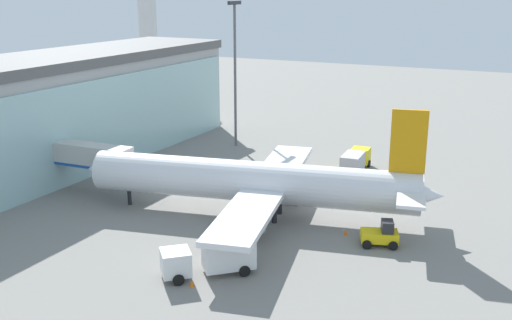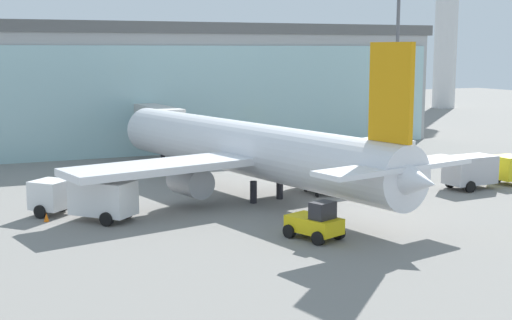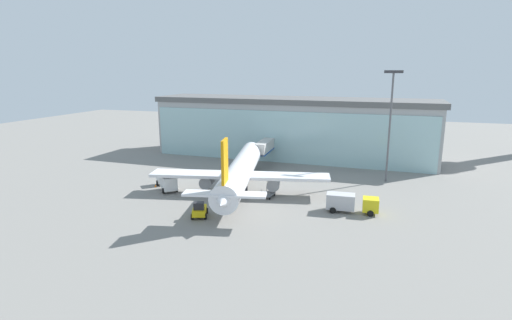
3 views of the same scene
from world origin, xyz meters
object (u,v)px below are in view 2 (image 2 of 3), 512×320
(catering_truck, at_px, (86,197))
(safety_cone_wingtip, at_px, (46,217))
(apron_light_mast, at_px, (398,41))
(safety_cone_nose, at_px, (301,220))
(jet_bridge, at_px, (155,119))
(baggage_cart, at_px, (320,187))
(airplane, at_px, (250,150))
(pushback_tug, at_px, (316,223))
(fuel_truck, at_px, (483,169))

(catering_truck, bearing_deg, safety_cone_wingtip, 40.42)
(catering_truck, bearing_deg, apron_light_mast, -107.22)
(catering_truck, bearing_deg, safety_cone_nose, -162.59)
(jet_bridge, bearing_deg, safety_cone_wingtip, 145.58)
(jet_bridge, bearing_deg, apron_light_mast, -104.92)
(jet_bridge, relative_size, baggage_cart, 3.81)
(apron_light_mast, distance_m, baggage_cart, 26.66)
(airplane, relative_size, pushback_tug, 9.85)
(fuel_truck, bearing_deg, safety_cone_nose, -168.89)
(baggage_cart, height_order, safety_cone_nose, baggage_cart)
(safety_cone_nose, relative_size, safety_cone_wingtip, 1.00)
(jet_bridge, distance_m, fuel_truck, 31.70)
(baggage_cart, bearing_deg, jet_bridge, 23.08)
(fuel_truck, height_order, safety_cone_wingtip, fuel_truck)
(baggage_cart, xyz_separation_m, safety_cone_wingtip, (-20.44, -0.51, -0.23))
(apron_light_mast, xyz_separation_m, safety_cone_wingtip, (-38.56, -16.47, -11.53))
(airplane, height_order, baggage_cart, airplane)
(catering_truck, bearing_deg, fuel_truck, -136.29)
(baggage_cart, xyz_separation_m, pushback_tug, (-6.70, -11.39, 0.47))
(jet_bridge, distance_m, safety_cone_wingtip, 26.21)
(jet_bridge, bearing_deg, pushback_tug, 177.58)
(airplane, xyz_separation_m, catering_truck, (-12.73, -2.20, -2.08))
(jet_bridge, relative_size, pushback_tug, 3.10)
(pushback_tug, bearing_deg, safety_cone_wingtip, 31.58)
(jet_bridge, bearing_deg, airplane, -178.20)
(apron_light_mast, bearing_deg, pushback_tug, -132.23)
(fuel_truck, relative_size, pushback_tug, 2.05)
(apron_light_mast, bearing_deg, airplane, -147.99)
(apron_light_mast, xyz_separation_m, fuel_truck, (-4.92, -19.03, -10.33))
(safety_cone_wingtip, bearing_deg, airplane, 7.04)
(airplane, relative_size, safety_cone_nose, 64.91)
(catering_truck, distance_m, pushback_tug, 15.43)
(safety_cone_nose, xyz_separation_m, safety_cone_wingtip, (-14.61, 7.43, 0.00))
(apron_light_mast, xyz_separation_m, pushback_tug, (-24.83, -27.35, -10.83))
(airplane, distance_m, safety_cone_nose, 9.89)
(catering_truck, xyz_separation_m, pushback_tug, (11.24, -10.56, -0.49))
(apron_light_mast, distance_m, fuel_truck, 22.21)
(fuel_truck, height_order, baggage_cart, fuel_truck)
(baggage_cart, height_order, safety_cone_wingtip, baggage_cart)
(baggage_cart, bearing_deg, airplane, 81.07)
(airplane, distance_m, fuel_truck, 19.06)
(airplane, height_order, safety_cone_wingtip, airplane)
(baggage_cart, distance_m, safety_cone_nose, 9.86)
(pushback_tug, height_order, safety_cone_nose, pushback_tug)
(jet_bridge, bearing_deg, baggage_cart, -165.09)
(fuel_truck, bearing_deg, baggage_cart, 163.64)
(jet_bridge, height_order, apron_light_mast, apron_light_mast)
(jet_bridge, bearing_deg, safety_cone_nose, 179.28)
(apron_light_mast, xyz_separation_m, baggage_cart, (-18.12, -15.96, -11.30))
(apron_light_mast, distance_m, catering_truck, 41.11)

